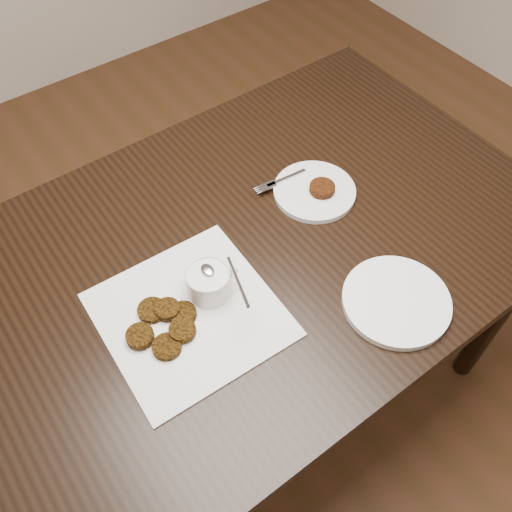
% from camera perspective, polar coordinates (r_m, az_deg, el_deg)
% --- Properties ---
extents(floor, '(4.00, 4.00, 0.00)m').
position_cam_1_polar(floor, '(1.83, 0.98, -15.46)').
color(floor, '#55311D').
rests_on(floor, ground).
extents(table, '(1.37, 0.88, 0.75)m').
position_cam_1_polar(table, '(1.52, -0.45, -7.47)').
color(table, black).
rests_on(table, floor).
extents(napkin, '(0.35, 0.35, 0.00)m').
position_cam_1_polar(napkin, '(1.11, -6.87, -6.00)').
color(napkin, white).
rests_on(napkin, table).
extents(sauce_ramekin, '(0.14, 0.14, 0.13)m').
position_cam_1_polar(sauce_ramekin, '(1.09, -5.03, -1.73)').
color(sauce_ramekin, silver).
rests_on(sauce_ramekin, napkin).
extents(patty_cluster, '(0.25, 0.25, 0.02)m').
position_cam_1_polar(patty_cluster, '(1.10, -8.81, -6.62)').
color(patty_cluster, '#57350B').
rests_on(patty_cluster, napkin).
extents(plate_with_patty, '(0.21, 0.21, 0.03)m').
position_cam_1_polar(plate_with_patty, '(1.31, 6.06, 6.88)').
color(plate_with_patty, silver).
rests_on(plate_with_patty, table).
extents(plate_empty, '(0.22, 0.22, 0.02)m').
position_cam_1_polar(plate_empty, '(1.15, 14.26, -4.54)').
color(plate_empty, white).
rests_on(plate_empty, table).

